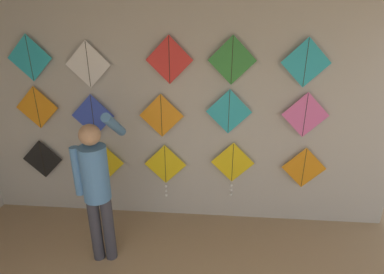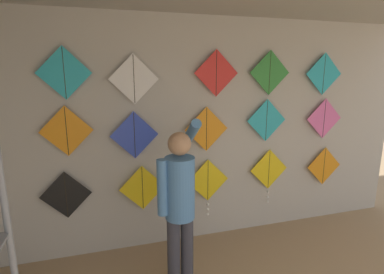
% 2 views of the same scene
% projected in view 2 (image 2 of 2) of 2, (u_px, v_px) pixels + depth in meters
% --- Properties ---
extents(back_panel, '(5.77, 0.06, 2.80)m').
position_uv_depth(back_panel, '(207.00, 133.00, 3.78)').
color(back_panel, '#BCB7AD').
rests_on(back_panel, ground).
extents(shopkeeper, '(0.44, 0.63, 1.74)m').
position_uv_depth(shopkeeper, '(180.00, 199.00, 2.84)').
color(shopkeeper, '#383842').
rests_on(shopkeeper, ground).
extents(kite_0, '(0.55, 0.01, 0.55)m').
position_uv_depth(kite_0, '(66.00, 195.00, 3.35)').
color(kite_0, black).
extents(kite_1, '(0.55, 0.01, 0.55)m').
position_uv_depth(kite_1, '(142.00, 188.00, 3.59)').
color(kite_1, yellow).
extents(kite_2, '(0.55, 0.04, 0.76)m').
position_uv_depth(kite_2, '(208.00, 183.00, 3.83)').
color(kite_2, yellow).
extents(kite_3, '(0.55, 0.04, 0.76)m').
position_uv_depth(kite_3, '(269.00, 172.00, 4.06)').
color(kite_3, yellow).
extents(kite_4, '(0.55, 0.01, 0.55)m').
position_uv_depth(kite_4, '(324.00, 166.00, 4.31)').
color(kite_4, orange).
extents(kite_5, '(0.55, 0.01, 0.55)m').
position_uv_depth(kite_5, '(67.00, 131.00, 3.21)').
color(kite_5, orange).
extents(kite_6, '(0.55, 0.01, 0.55)m').
position_uv_depth(kite_6, '(134.00, 135.00, 3.43)').
color(kite_6, blue).
extents(kite_7, '(0.55, 0.01, 0.55)m').
position_uv_depth(kite_7, '(206.00, 129.00, 3.67)').
color(kite_7, orange).
extents(kite_8, '(0.55, 0.01, 0.55)m').
position_uv_depth(kite_8, '(266.00, 120.00, 3.88)').
color(kite_8, '#28B2C6').
extents(kite_9, '(0.55, 0.01, 0.55)m').
position_uv_depth(kite_9, '(324.00, 119.00, 4.13)').
color(kite_9, pink).
extents(kite_10, '(0.55, 0.01, 0.55)m').
position_uv_depth(kite_10, '(64.00, 73.00, 3.09)').
color(kite_10, '#28B2C6').
extents(kite_11, '(0.55, 0.01, 0.55)m').
position_uv_depth(kite_11, '(134.00, 79.00, 3.30)').
color(kite_11, white).
extents(kite_12, '(0.55, 0.01, 0.55)m').
position_uv_depth(kite_12, '(216.00, 73.00, 3.55)').
color(kite_12, red).
extents(kite_13, '(0.55, 0.01, 0.55)m').
position_uv_depth(kite_13, '(270.00, 73.00, 3.75)').
color(kite_13, '#338C38').
extents(kite_14, '(0.55, 0.01, 0.55)m').
position_uv_depth(kite_14, '(324.00, 74.00, 3.98)').
color(kite_14, '#28B2C6').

